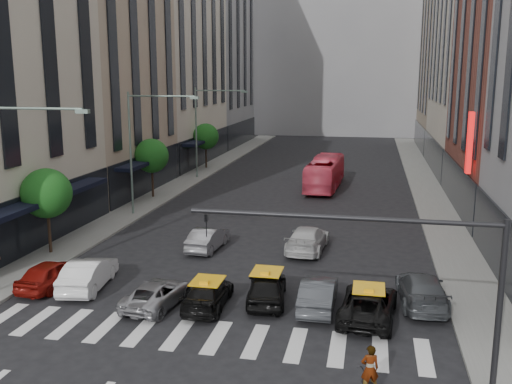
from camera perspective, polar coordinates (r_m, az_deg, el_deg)
The scene contains 28 objects.
ground at distance 22.44m, azimuth -6.55°, elevation -15.75°, with size 160.00×160.00×0.00m, color black.
sidewalk_left at distance 53.06m, azimuth -8.36°, elevation 0.34°, with size 3.00×96.00×0.15m, color slate.
sidewalk_right at distance 50.22m, azimuth 17.17°, elevation -0.69°, with size 3.00×96.00×0.15m, color slate.
building_left_b at distance 52.45m, azimuth -15.32°, elevation 13.04°, with size 8.00×16.00×24.00m, color tan.
building_left_c at distance 69.43m, azimuth -8.60°, elevation 17.81°, with size 8.00×20.00×36.00m, color beige.
building_left_d at distance 87.24m, azimuth -4.13°, elevation 14.62°, with size 8.00×18.00×30.00m, color gray.
building_right_d at distance 84.66m, azimuth 19.31°, elevation 13.44°, with size 8.00×18.00×28.00m, color tan.
building_far at distance 104.39m, azimuth 8.35°, elevation 15.67°, with size 30.00×10.00×36.00m, color gray.
tree_near at distance 34.79m, azimuth -20.21°, elevation -0.13°, with size 2.88×2.88×4.95m.
tree_mid at distance 48.90m, azimuth -10.40°, elevation 3.58°, with size 2.88×2.88×4.95m.
tree_far at distance 63.91m, azimuth -5.05°, elevation 5.55°, with size 2.88×2.88×4.95m.
streetlamp_near at distance 28.53m, azimuth -23.79°, elevation 1.77°, with size 5.38×0.25×9.00m.
streetlamp_mid at distance 42.46m, azimuth -11.31°, elevation 5.42°, with size 5.38×0.25×9.00m.
streetlamp_far at distance 57.48m, azimuth -5.11°, elevation 7.14°, with size 5.38×0.25×9.00m.
traffic_signal at distance 18.87m, azimuth 15.07°, elevation -6.73°, with size 10.10×0.20×6.00m.
liberty_sign at distance 39.63m, azimuth 20.59°, elevation 4.63°, with size 0.30×0.70×4.00m.
car_red at distance 30.08m, azimuth -19.83°, elevation -7.71°, with size 1.65×4.09×1.39m, color maroon.
car_white_front at distance 29.38m, azimuth -16.41°, elevation -7.83°, with size 1.60×4.58×1.51m, color white.
car_silver at distance 26.57m, azimuth -9.89°, elevation -9.98°, with size 1.96×4.25×1.18m, color gray.
taxi_left at distance 26.15m, azimuth -4.85°, elevation -10.14°, with size 1.73×4.25×1.23m, color black.
taxi_center at distance 26.59m, azimuth 1.09°, elevation -9.47°, with size 1.72×4.27×1.46m, color black.
car_grey_mid at distance 26.06m, azimuth 6.27°, elevation -10.04°, with size 1.49×4.28×1.41m, color #393C40.
taxi_right at distance 25.36m, azimuth 11.16°, elevation -10.90°, with size 2.24×4.85×1.35m, color black.
car_grey_curb at distance 27.37m, azimuth 16.25°, elevation -9.34°, with size 2.01×4.95×1.44m, color #43474B.
car_row2_left at distance 34.45m, azimuth -4.83°, elevation -4.65°, with size 1.44×4.14×1.36m, color gray.
car_row2_right at distance 34.19m, azimuth 5.17°, elevation -4.68°, with size 2.07×5.10×1.48m, color silver.
bus at distance 53.03m, azimuth 6.91°, elevation 1.89°, with size 2.45×10.46×2.91m, color #ED4560.
rider at distance 19.13m, azimuth 11.39°, elevation -15.19°, with size 0.59×0.39×1.62m, color gray.
Camera 1 is at (6.39, -18.91, 10.26)m, focal length 40.00 mm.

